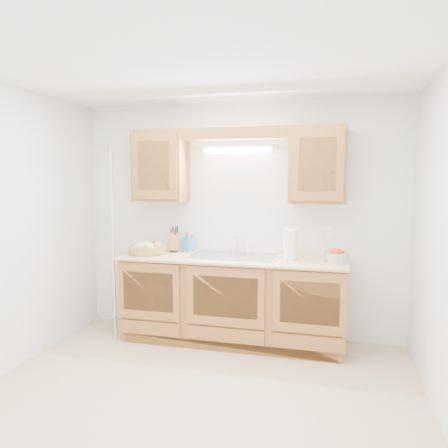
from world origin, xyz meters
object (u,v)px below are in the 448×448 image
(knife_block, at_px, (174,242))
(paper_towel, at_px, (290,244))
(fruit_basket, at_px, (147,248))
(apple_bowl, at_px, (337,256))

(knife_block, relative_size, paper_towel, 0.82)
(fruit_basket, height_order, knife_block, knife_block)
(fruit_basket, xyz_separation_m, paper_towel, (1.50, 0.06, 0.09))
(fruit_basket, xyz_separation_m, knife_block, (0.22, 0.20, 0.05))
(fruit_basket, distance_m, knife_block, 0.30)
(fruit_basket, distance_m, paper_towel, 1.50)
(fruit_basket, xyz_separation_m, apple_bowl, (1.95, 0.03, 0.00))
(apple_bowl, bearing_deg, knife_block, 174.45)
(fruit_basket, bearing_deg, apple_bowl, 0.98)
(knife_block, xyz_separation_m, paper_towel, (1.28, -0.14, 0.04))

